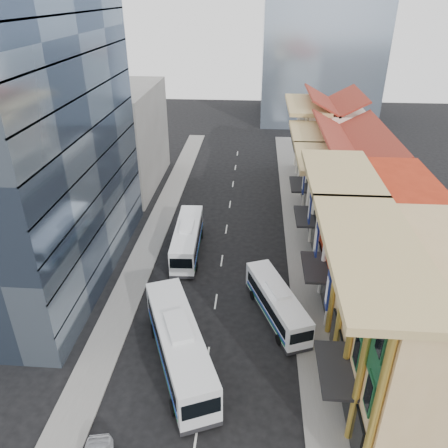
# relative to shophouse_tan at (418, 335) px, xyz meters

# --- Properties ---
(sidewalk_right) EXTENTS (3.00, 90.00, 0.15)m
(sidewalk_right) POSITION_rel_shophouse_tan_xyz_m (-5.50, 17.00, -5.92)
(sidewalk_right) COLOR slate
(sidewalk_right) RESTS_ON ground
(sidewalk_left) EXTENTS (3.00, 90.00, 0.15)m
(sidewalk_left) POSITION_rel_shophouse_tan_xyz_m (-22.50, 17.00, -5.92)
(sidewalk_left) COLOR slate
(sidewalk_left) RESTS_ON ground
(shophouse_tan) EXTENTS (8.00, 14.00, 12.00)m
(shophouse_tan) POSITION_rel_shophouse_tan_xyz_m (0.00, 0.00, 0.00)
(shophouse_tan) COLOR tan
(shophouse_tan) RESTS_ON ground
(shophouse_red) EXTENTS (8.00, 10.00, 12.00)m
(shophouse_red) POSITION_rel_shophouse_tan_xyz_m (0.00, 12.00, 0.00)
(shophouse_red) COLOR #AF2D13
(shophouse_red) RESTS_ON ground
(shophouse_cream_near) EXTENTS (8.00, 9.00, 10.00)m
(shophouse_cream_near) POSITION_rel_shophouse_tan_xyz_m (0.00, 21.50, -1.00)
(shophouse_cream_near) COLOR white
(shophouse_cream_near) RESTS_ON ground
(shophouse_cream_mid) EXTENTS (8.00, 9.00, 10.00)m
(shophouse_cream_mid) POSITION_rel_shophouse_tan_xyz_m (0.00, 30.50, -1.00)
(shophouse_cream_mid) COLOR white
(shophouse_cream_mid) RESTS_ON ground
(shophouse_cream_far) EXTENTS (8.00, 12.00, 11.00)m
(shophouse_cream_far) POSITION_rel_shophouse_tan_xyz_m (0.00, 41.00, -0.50)
(shophouse_cream_far) COLOR white
(shophouse_cream_far) RESTS_ON ground
(office_tower) EXTENTS (12.00, 26.00, 30.00)m
(office_tower) POSITION_rel_shophouse_tan_xyz_m (-31.00, 14.00, 9.00)
(office_tower) COLOR #3E4C62
(office_tower) RESTS_ON ground
(office_block_far) EXTENTS (10.00, 18.00, 14.00)m
(office_block_far) POSITION_rel_shophouse_tan_xyz_m (-30.00, 37.00, 1.00)
(office_block_far) COLOR gray
(office_block_far) RESTS_ON ground
(bus_left_near) EXTENTS (7.52, 12.83, 4.06)m
(bus_left_near) POSITION_rel_shophouse_tan_xyz_m (-16.00, 2.06, -3.97)
(bus_left_near) COLOR silver
(bus_left_near) RESTS_ON ground
(bus_left_far) EXTENTS (2.94, 10.98, 3.50)m
(bus_left_far) POSITION_rel_shophouse_tan_xyz_m (-17.86, 18.41, -4.25)
(bus_left_far) COLOR white
(bus_left_far) RESTS_ON ground
(bus_right) EXTENTS (5.70, 9.97, 3.15)m
(bus_right) POSITION_rel_shophouse_tan_xyz_m (-8.50, 8.29, -4.43)
(bus_right) COLOR white
(bus_right) RESTS_ON ground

